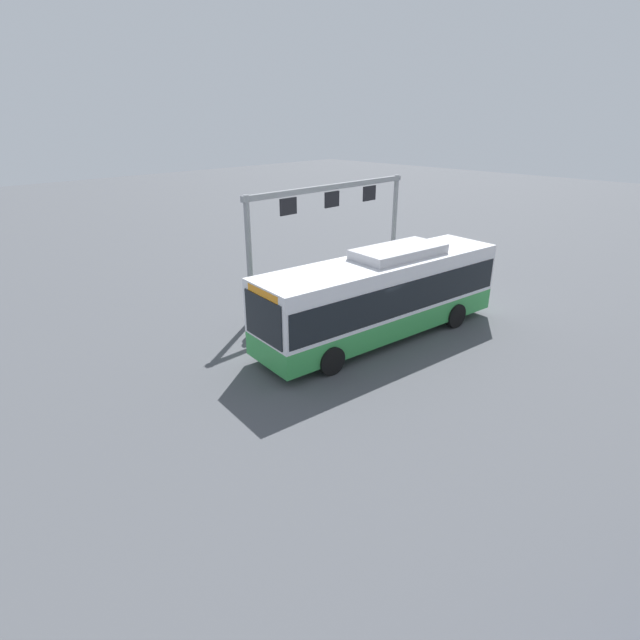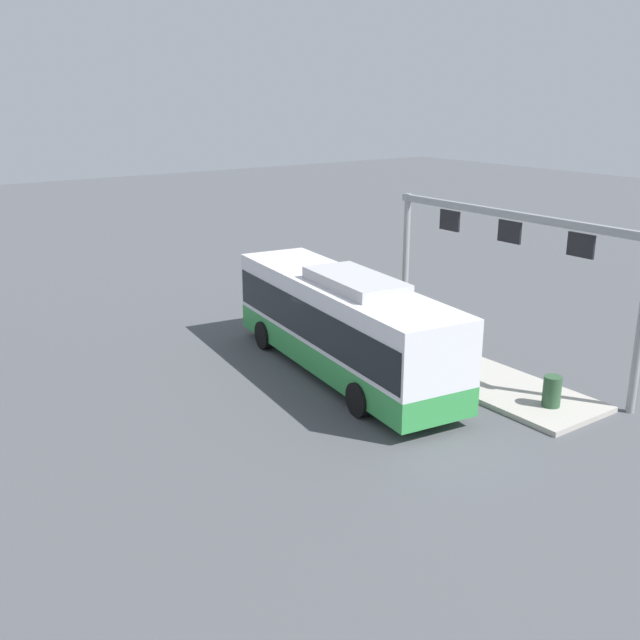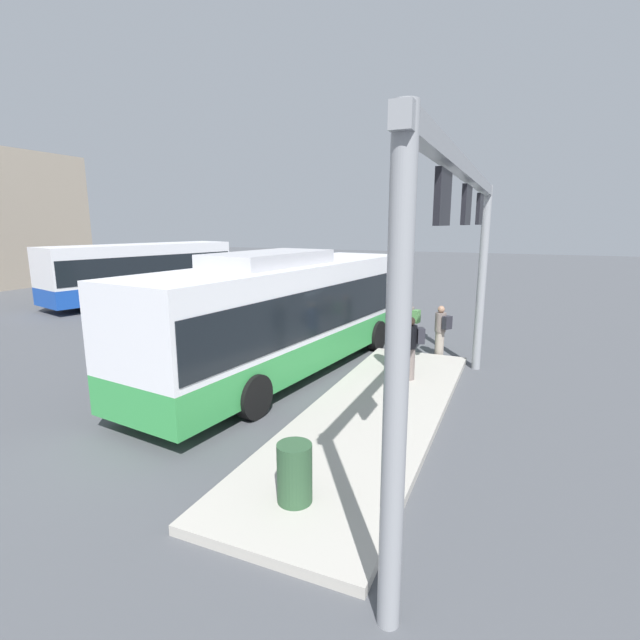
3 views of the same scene
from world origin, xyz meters
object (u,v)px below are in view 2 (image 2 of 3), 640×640
(person_waiting_far, at_px, (415,322))
(person_waiting_mid, at_px, (354,308))
(person_boarding, at_px, (369,307))
(trash_bin, at_px, (552,391))
(bus_main, at_px, (342,321))
(person_waiting_near, at_px, (386,321))

(person_waiting_far, bearing_deg, person_waiting_mid, -99.68)
(person_boarding, height_order, person_waiting_far, person_waiting_far)
(person_waiting_mid, distance_m, person_waiting_far, 2.69)
(trash_bin, bearing_deg, person_waiting_mid, 2.08)
(bus_main, bearing_deg, trash_bin, -144.55)
(person_boarding, bearing_deg, person_waiting_mid, 49.23)
(person_waiting_far, bearing_deg, bus_main, -18.72)
(person_boarding, relative_size, person_waiting_far, 1.00)
(person_waiting_near, distance_m, trash_bin, 6.89)
(person_boarding, bearing_deg, person_waiting_far, 116.62)
(person_waiting_near, xyz_separation_m, trash_bin, (-6.87, -0.37, -0.44))
(bus_main, xyz_separation_m, person_waiting_near, (1.04, -2.74, -0.76))
(person_waiting_near, bearing_deg, trash_bin, 115.43)
(person_waiting_near, xyz_separation_m, person_waiting_far, (-0.75, -0.70, 0.00))
(bus_main, relative_size, person_boarding, 6.45)
(person_boarding, distance_m, trash_bin, 9.05)
(person_boarding, xyz_separation_m, trash_bin, (-9.02, 0.63, -0.28))
(person_waiting_mid, relative_size, trash_bin, 1.86)
(person_waiting_far, bearing_deg, trash_bin, 63.25)
(person_waiting_near, height_order, person_waiting_mid, same)
(bus_main, bearing_deg, person_waiting_far, -77.74)
(bus_main, bearing_deg, person_boarding, -42.16)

